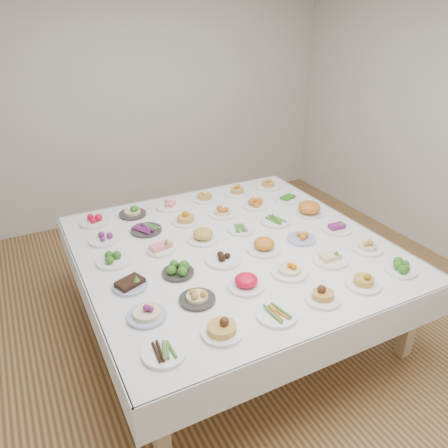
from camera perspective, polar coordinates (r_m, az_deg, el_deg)
name	(u,v)px	position (r m, az deg, el deg)	size (l,w,h in m)	color
room_envelope	(243,111)	(3.27, 2.54, 14.59)	(5.02, 5.02, 2.81)	#A47B44
display_table	(232,252)	(3.62, 1.09, -3.67)	(2.42, 2.42, 0.75)	white
dish_0	(164,352)	(2.59, -7.84, -16.17)	(0.25, 0.25, 0.06)	white
dish_1	(222,325)	(2.67, -0.30, -13.09)	(0.25, 0.25, 0.14)	white
dish_2	(277,313)	(2.84, 6.92, -11.47)	(0.26, 0.26, 0.06)	white
dish_3	(323,292)	(3.00, 12.84, -8.67)	(0.24, 0.24, 0.14)	white
dish_4	(364,279)	(3.22, 17.82, -6.80)	(0.25, 0.25, 0.13)	white
dish_5	(401,266)	(3.48, 22.16, -5.16)	(0.23, 0.23, 0.10)	white
dish_6	(146,309)	(2.83, -10.14, -10.84)	(0.25, 0.25, 0.14)	#4C66B2
dish_7	(197,293)	(2.93, -3.54, -9.01)	(0.24, 0.24, 0.13)	#2E2C29
dish_8	(246,279)	(3.05, 2.93, -7.17)	(0.27, 0.27, 0.15)	white
dish_9	(290,265)	(3.23, 8.57, -5.37)	(0.28, 0.28, 0.15)	white
dish_10	(330,256)	(3.45, 13.72, -4.09)	(0.27, 0.27, 0.11)	white
dish_11	(368,243)	(3.67, 18.25, -2.36)	(0.26, 0.26, 0.14)	white
dish_12	(130,281)	(3.13, -12.21, -7.31)	(0.24, 0.24, 0.11)	#4C66B2
dish_13	(178,268)	(3.21, -6.06, -5.77)	(0.23, 0.23, 0.11)	#2E2C29
dish_14	(223,256)	(3.35, -0.12, -4.19)	(0.27, 0.27, 0.11)	white
dish_15	(264,242)	(3.49, 5.28, -2.42)	(0.27, 0.27, 0.16)	white
dish_16	(302,237)	(3.70, 10.11, -1.62)	(0.24, 0.24, 0.09)	#4C66B2
dish_17	(337,227)	(3.92, 14.51, -0.32)	(0.25, 0.25, 0.10)	white
dish_18	(113,256)	(3.44, -14.27, -4.07)	(0.26, 0.26, 0.12)	white
dish_19	(161,246)	(3.53, -8.23, -2.83)	(0.23, 0.23, 0.11)	white
dish_20	(203,234)	(3.63, -2.76, -1.29)	(0.25, 0.25, 0.14)	white
dish_21	(241,229)	(3.80, 2.21, -0.61)	(0.23, 0.23, 0.05)	white
dish_22	(276,220)	(3.97, 6.75, 0.58)	(0.27, 0.27, 0.06)	white
dish_23	(309,207)	(4.14, 11.08, 2.15)	(0.24, 0.24, 0.15)	white
dish_24	(104,237)	(3.76, -15.36, -1.67)	(0.25, 0.25, 0.09)	white
dish_25	(146,228)	(3.85, -10.14, -0.56)	(0.30, 0.27, 0.06)	#2E2C29
dish_26	(186,217)	(3.93, -5.04, 0.96)	(0.24, 0.24, 0.14)	white
dish_27	(222,208)	(4.06, -0.20, 2.10)	(0.26, 0.26, 0.15)	white
dish_28	(255,202)	(4.24, 4.11, 2.82)	(0.25, 0.25, 0.11)	white
dish_29	(288,197)	(4.42, 8.32, 3.54)	(0.26, 0.26, 0.11)	white
dish_30	(94,218)	(4.09, -16.56, 0.72)	(0.26, 0.26, 0.11)	white
dish_31	(132,208)	(4.15, -11.93, 2.00)	(0.25, 0.25, 0.15)	#2E2C29
dish_32	(170,204)	(4.25, -7.08, 2.64)	(0.26, 0.26, 0.10)	white
dish_33	(205,195)	(4.38, -2.55, 3.84)	(0.24, 0.24, 0.14)	white
dish_34	(237,189)	(4.52, 1.75, 4.54)	(0.26, 0.26, 0.13)	white
dish_35	(268,182)	(4.71, 5.77, 5.43)	(0.27, 0.27, 0.14)	white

